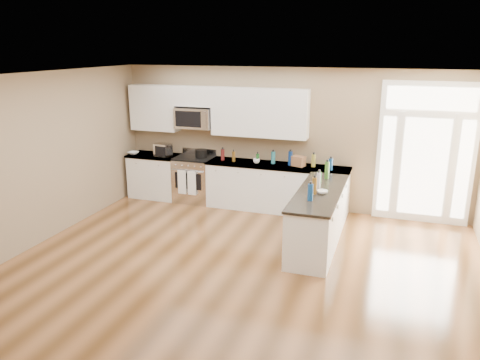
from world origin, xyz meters
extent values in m
plane|color=#563518|center=(0.00, 0.00, 0.00)|extent=(8.00, 8.00, 0.00)
plane|color=#8E785A|center=(0.00, 4.00, 1.40)|extent=(7.00, 0.00, 7.00)
plane|color=white|center=(0.00, 0.00, 2.80)|extent=(8.00, 8.00, 0.00)
cube|color=white|center=(-2.87, 3.69, 0.45)|extent=(1.06, 0.62, 0.90)
cube|color=black|center=(-2.87, 3.69, 0.05)|extent=(1.02, 0.52, 0.10)
cube|color=black|center=(-2.87, 3.69, 0.92)|extent=(1.10, 0.66, 0.04)
cube|color=white|center=(-0.16, 3.69, 0.45)|extent=(2.81, 0.62, 0.90)
cube|color=black|center=(-0.16, 3.69, 0.05)|extent=(2.77, 0.52, 0.10)
cube|color=black|center=(-0.16, 3.69, 0.92)|extent=(2.85, 0.66, 0.04)
cube|color=white|center=(0.93, 2.24, 0.45)|extent=(0.65, 2.28, 0.90)
cube|color=black|center=(0.93, 2.24, 0.05)|extent=(0.61, 2.18, 0.10)
cube|color=black|center=(0.93, 2.24, 0.92)|extent=(0.69, 2.32, 0.04)
cube|color=white|center=(-2.88, 3.83, 1.93)|extent=(1.04, 0.33, 0.95)
cube|color=white|center=(-0.57, 3.83, 1.93)|extent=(1.94, 0.33, 0.95)
cube|color=white|center=(-1.95, 3.83, 2.20)|extent=(0.82, 0.33, 0.40)
cube|color=silver|center=(-1.95, 3.80, 1.76)|extent=(0.78, 0.40, 0.42)
cube|color=black|center=(-2.01, 3.59, 1.76)|extent=(0.56, 0.01, 0.32)
cube|color=white|center=(2.55, 3.96, 1.30)|extent=(1.70, 0.08, 2.60)
cube|color=white|center=(2.55, 3.91, 1.05)|extent=(0.78, 0.02, 1.80)
cube|color=white|center=(1.89, 3.91, 1.05)|extent=(0.22, 0.02, 1.80)
cube|color=white|center=(3.21, 3.91, 1.05)|extent=(0.22, 0.02, 1.80)
cube|color=white|center=(2.55, 3.91, 2.30)|extent=(1.50, 0.02, 0.40)
cube|color=silver|center=(-1.94, 3.69, 0.46)|extent=(0.78, 0.64, 0.92)
cube|color=black|center=(-1.94, 3.69, 0.94)|extent=(0.78, 0.60, 0.03)
cube|color=silver|center=(-1.94, 3.99, 1.01)|extent=(0.78, 0.04, 0.14)
cube|color=black|center=(-1.94, 3.36, 0.52)|extent=(0.58, 0.01, 0.34)
cylinder|color=silver|center=(-1.94, 3.34, 0.74)|extent=(0.70, 0.02, 0.02)
cube|color=white|center=(-2.06, 3.33, 0.50)|extent=(0.18, 0.02, 0.50)
cube|color=white|center=(-1.84, 3.33, 0.50)|extent=(0.18, 0.02, 0.50)
cylinder|color=black|center=(-1.78, 3.71, 1.04)|extent=(0.32, 0.32, 0.19)
cube|color=silver|center=(-2.61, 3.60, 1.08)|extent=(0.36, 0.31, 0.28)
cube|color=brown|center=(0.27, 3.71, 1.04)|extent=(0.28, 0.25, 0.20)
imported|color=white|center=(-3.31, 3.57, 0.97)|extent=(0.25, 0.25, 0.05)
imported|color=white|center=(0.99, 2.10, 0.97)|extent=(0.22, 0.22, 0.05)
imported|color=white|center=(-0.57, 3.66, 0.99)|extent=(0.17, 0.17, 0.10)
cylinder|color=#19591E|center=(0.84, 2.70, 1.03)|extent=(0.08, 0.08, 0.19)
cylinder|color=navy|center=(0.87, 1.70, 1.07)|extent=(0.08, 0.08, 0.26)
cylinder|color=brown|center=(-1.05, 3.66, 1.04)|extent=(0.06, 0.06, 0.21)
cylinder|color=olive|center=(0.55, 3.76, 1.06)|extent=(0.08, 0.08, 0.24)
cylinder|color=#26727F|center=(-0.25, 3.75, 1.06)|extent=(0.08, 0.08, 0.24)
cylinder|color=#591919|center=(-1.30, 3.69, 1.05)|extent=(0.08, 0.08, 0.23)
cylinder|color=#B2B2B7|center=(0.88, 2.35, 1.08)|extent=(0.06, 0.06, 0.27)
cylinder|color=navy|center=(0.10, 3.72, 1.08)|extent=(0.08, 0.08, 0.28)
cylinder|color=#3F7226|center=(0.92, 3.00, 1.09)|extent=(0.08, 0.08, 0.30)
cylinder|color=#19591E|center=(-0.55, 3.67, 1.04)|extent=(0.06, 0.06, 0.19)
cylinder|color=navy|center=(0.90, 3.62, 1.05)|extent=(0.08, 0.08, 0.22)
cylinder|color=brown|center=(0.87, 2.05, 1.07)|extent=(0.08, 0.08, 0.27)
camera|label=1|loc=(2.02, -4.99, 3.21)|focal=35.00mm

